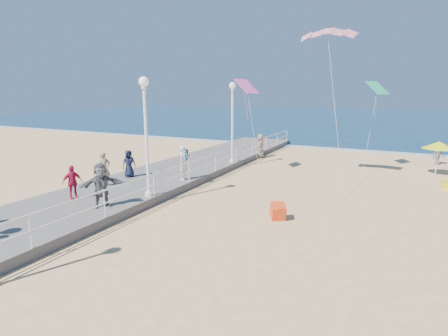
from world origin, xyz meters
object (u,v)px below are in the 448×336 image
at_px(spectator_3, 72,182).
at_px(beach_umbrella, 439,145).
at_px(lamp_post_far, 232,114).
at_px(spectator_5, 101,185).
at_px(beach_walker_a, 439,154).
at_px(beach_walker_c, 260,146).
at_px(lamp_post_mid, 146,125).
at_px(spectator_4, 129,164).
at_px(spectator_6, 104,169).
at_px(toddler_held, 187,157).
at_px(box_kite, 278,213).
at_px(woman_holding_toddler, 184,163).
at_px(beach_chair_left, 448,185).

distance_m(spectator_3, beach_umbrella, 20.78).
relative_size(lamp_post_far, spectator_5, 2.88).
distance_m(beach_walker_a, beach_walker_c, 12.70).
height_order(lamp_post_mid, lamp_post_far, same).
xyz_separation_m(spectator_3, spectator_5, (1.99, -0.25, 0.16)).
bearing_deg(spectator_4, spectator_6, -142.86).
xyz_separation_m(toddler_held, spectator_6, (-3.03, -3.01, -0.41)).
distance_m(lamp_post_mid, beach_walker_a, 20.93).
height_order(spectator_3, spectator_6, spectator_6).
distance_m(spectator_5, box_kite, 7.30).
height_order(lamp_post_far, beach_walker_c, lamp_post_far).
height_order(woman_holding_toddler, beach_umbrella, woman_holding_toddler).
relative_size(woman_holding_toddler, beach_chair_left, 3.42).
bearing_deg(spectator_4, spectator_5, -120.02).
bearing_deg(lamp_post_mid, beach_walker_a, 52.11).
xyz_separation_m(spectator_3, beach_chair_left, (15.40, 11.10, -0.96)).
relative_size(lamp_post_mid, beach_walker_a, 3.40).
relative_size(woman_holding_toddler, box_kite, 3.14).
distance_m(toddler_held, spectator_5, 5.61).
bearing_deg(spectator_6, beach_walker_a, -27.42).
xyz_separation_m(spectator_6, beach_walker_a, (15.84, 15.92, -0.48)).
relative_size(beach_walker_a, beach_walker_c, 0.83).
bearing_deg(beach_walker_a, beach_chair_left, -131.24).
xyz_separation_m(beach_walker_c, beach_chair_left, (12.28, -4.18, -0.74)).
relative_size(lamp_post_mid, toddler_held, 6.30).
relative_size(lamp_post_mid, lamp_post_far, 1.00).
bearing_deg(spectator_4, box_kite, -70.56).
bearing_deg(beach_walker_a, spectator_6, -175.51).
distance_m(spectator_3, beach_walker_a, 23.90).
height_order(spectator_6, beach_chair_left, spectator_6).
xyz_separation_m(woman_holding_toddler, spectator_6, (-2.88, -2.86, -0.08)).
relative_size(spectator_5, beach_walker_c, 0.98).
bearing_deg(spectator_5, beach_walker_c, 30.31).
xyz_separation_m(lamp_post_mid, box_kite, (5.93, 0.68, -3.36)).
height_order(lamp_post_mid, beach_walker_c, lamp_post_mid).
height_order(lamp_post_mid, spectator_6, lamp_post_mid).
bearing_deg(woman_holding_toddler, beach_chair_left, -65.28).
bearing_deg(spectator_4, toddler_held, -43.23).
distance_m(box_kite, beach_chair_left, 10.90).
distance_m(lamp_post_far, spectator_4, 7.71).
bearing_deg(toddler_held, spectator_3, 153.29).
relative_size(lamp_post_mid, spectator_6, 3.08).
bearing_deg(spectator_6, spectator_3, -153.47).
xyz_separation_m(woman_holding_toddler, beach_walker_a, (12.96, 13.06, -0.56)).
distance_m(beach_walker_c, beach_chair_left, 12.99).
relative_size(woman_holding_toddler, spectator_3, 1.24).
height_order(lamp_post_mid, spectator_4, lamp_post_mid).
distance_m(lamp_post_mid, beach_umbrella, 17.60).
bearing_deg(box_kite, spectator_5, 171.44).
distance_m(lamp_post_mid, beach_chair_left, 16.06).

